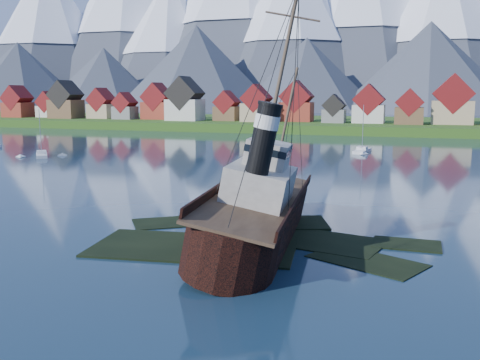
% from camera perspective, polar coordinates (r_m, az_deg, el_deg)
% --- Properties ---
extents(ground, '(1400.00, 1400.00, 0.00)m').
position_cam_1_polar(ground, '(48.93, -0.76, -6.95)').
color(ground, '#162B3E').
rests_on(ground, ground).
extents(shoal, '(31.71, 21.24, 1.14)m').
position_cam_1_polar(shoal, '(50.47, 1.97, -6.86)').
color(shoal, black).
rests_on(shoal, ground).
extents(shore_bank, '(600.00, 80.00, 3.20)m').
position_cam_1_polar(shore_bank, '(215.34, 14.41, 5.34)').
color(shore_bank, '#294C15').
rests_on(shore_bank, ground).
extents(seawall, '(600.00, 2.50, 2.00)m').
position_cam_1_polar(seawall, '(177.55, 13.49, 4.60)').
color(seawall, '#3F3D38').
rests_on(seawall, ground).
extents(town, '(250.96, 16.69, 17.30)m').
position_cam_1_polar(town, '(202.51, 4.66, 7.91)').
color(town, maroon).
rests_on(town, ground).
extents(mountains, '(965.00, 340.00, 205.00)m').
position_cam_1_polar(mountains, '(531.28, 17.35, 17.05)').
color(mountains, '#2D333D').
rests_on(mountains, ground).
extents(tugboat_wreck, '(6.98, 30.09, 23.84)m').
position_cam_1_polar(tugboat_wreck, '(50.23, 1.69, -3.00)').
color(tugboat_wreck, black).
rests_on(tugboat_wreck, ground).
extents(sailboat_a, '(7.21, 8.17, 10.68)m').
position_cam_1_polar(sailboat_a, '(124.25, -20.40, 2.48)').
color(sailboat_a, silver).
rests_on(sailboat_a, ground).
extents(sailboat_e, '(3.50, 10.10, 11.48)m').
position_cam_1_polar(sailboat_e, '(127.60, 12.89, 3.00)').
color(sailboat_e, silver).
rests_on(sailboat_e, ground).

